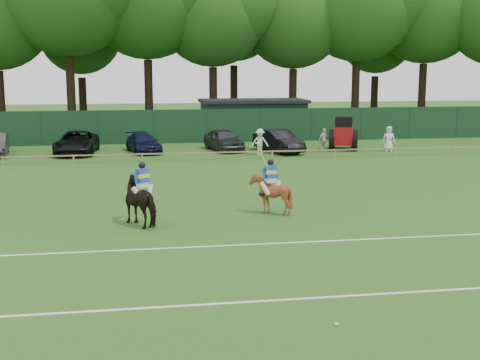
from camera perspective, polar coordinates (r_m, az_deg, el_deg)
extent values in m
plane|color=#1E4C14|center=(21.59, -0.02, -5.08)|extent=(160.00, 160.00, 0.00)
imported|color=black|center=(23.31, -8.62, -1.85)|extent=(1.95, 2.24, 1.75)
imported|color=brown|center=(24.80, 2.72, -1.24)|extent=(1.54, 1.66, 1.56)
imported|color=black|center=(43.17, -14.32, 3.23)|extent=(2.77, 5.44, 1.47)
imported|color=#101333|center=(43.07, -8.58, 3.26)|extent=(2.64, 4.52, 1.23)
imported|color=#313234|center=(43.55, -1.46, 3.60)|extent=(2.68, 4.60, 1.47)
imported|color=black|center=(42.77, 3.44, 3.48)|extent=(2.89, 4.78, 1.49)
imported|color=silver|center=(41.23, 1.79, 3.39)|extent=(1.10, 0.65, 1.70)
imported|color=beige|center=(43.19, 7.43, 3.54)|extent=(0.99, 0.83, 1.58)
imported|color=white|center=(44.28, 13.09, 3.59)|extent=(0.91, 0.69, 1.68)
cube|color=silver|center=(23.19, -8.66, -0.39)|extent=(0.44, 0.42, 0.18)
cube|color=#1940B5|center=(23.13, -8.68, 0.39)|extent=(0.50, 0.48, 0.51)
cube|color=gold|center=(23.14, -8.68, 0.34)|extent=(0.52, 0.48, 0.18)
sphere|color=black|center=(23.08, -8.71, 1.29)|extent=(0.25, 0.25, 0.25)
cylinder|color=silver|center=(23.35, -8.05, -1.05)|extent=(0.34, 0.48, 0.59)
cylinder|color=silver|center=(23.06, -9.10, -1.22)|extent=(0.49, 0.23, 0.59)
cube|color=silver|center=(24.70, 2.73, 0.00)|extent=(0.41, 0.33, 0.18)
cube|color=#1940B5|center=(24.65, 2.74, 0.74)|extent=(0.46, 0.38, 0.51)
cube|color=gold|center=(24.65, 2.74, 0.69)|extent=(0.48, 0.37, 0.18)
sphere|color=black|center=(24.59, 2.74, 1.59)|extent=(0.25, 0.25, 0.25)
cylinder|color=silver|center=(24.82, 3.32, -0.66)|extent=(0.41, 0.40, 0.59)
cylinder|color=silver|center=(24.60, 2.22, -0.74)|extent=(0.43, 0.31, 0.59)
cylinder|color=tan|center=(24.49, 2.06, 1.98)|extent=(0.39, 0.52, 1.17)
sphere|color=silver|center=(14.62, 8.60, -12.56)|extent=(0.09, 0.09, 0.09)
cube|color=silver|center=(15.98, 3.53, -10.60)|extent=(60.00, 0.10, 0.01)
cube|color=silver|center=(20.64, 0.44, -5.78)|extent=(60.00, 0.10, 0.01)
cube|color=#997F5B|center=(39.06, -4.30, 2.41)|extent=(62.00, 0.08, 0.08)
cube|color=#14351E|center=(47.89, -5.28, 4.77)|extent=(92.00, 0.04, 2.50)
cube|color=#14331E|center=(51.61, 1.16, 5.36)|extent=(8.00, 4.00, 2.80)
cube|color=black|center=(51.50, 1.17, 7.04)|extent=(8.40, 4.40, 0.24)
cube|color=#9A0E0F|center=(44.61, 9.17, 3.97)|extent=(1.89, 2.55, 1.23)
cube|color=black|center=(44.15, 9.20, 5.02)|extent=(1.47, 1.53, 0.85)
cylinder|color=black|center=(43.99, 8.10, 3.54)|extent=(0.72, 1.44, 1.42)
cylinder|color=black|center=(43.99, 10.21, 3.48)|extent=(0.72, 1.44, 1.42)
cylinder|color=black|center=(45.63, 8.25, 3.35)|extent=(0.51, 0.81, 0.76)
cylinder|color=black|center=(45.63, 10.04, 3.30)|extent=(0.51, 0.81, 0.76)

